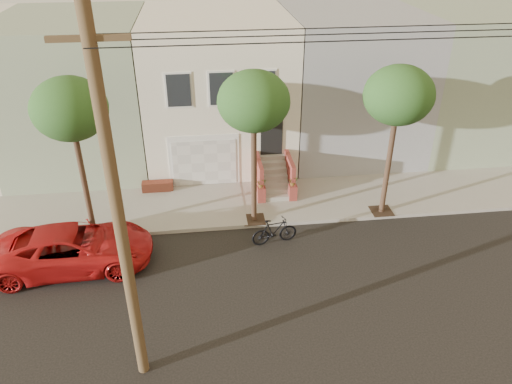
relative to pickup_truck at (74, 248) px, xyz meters
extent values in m
plane|color=black|center=(5.79, -1.88, -0.78)|extent=(90.00, 90.00, 0.00)
cube|color=gray|center=(5.79, 3.47, -0.70)|extent=(40.00, 3.70, 0.15)
cube|color=beige|center=(5.79, 9.32, 2.87)|extent=(7.00, 8.00, 7.00)
cube|color=gray|center=(-1.01, 9.32, 2.87)|extent=(6.50, 8.00, 7.00)
cube|color=gray|center=(12.59, 9.32, 2.87)|extent=(6.50, 8.00, 7.00)
cube|color=gray|center=(19.09, 9.32, 2.87)|extent=(6.50, 8.00, 7.00)
cube|color=silver|center=(4.89, 5.34, 0.62)|extent=(3.20, 0.12, 2.50)
cube|color=silver|center=(4.89, 5.28, 0.52)|extent=(2.90, 0.06, 2.20)
cube|color=gray|center=(4.89, 3.47, -0.62)|extent=(3.20, 3.70, 0.02)
cube|color=brown|center=(2.69, 5.02, -0.41)|extent=(1.40, 0.45, 0.44)
cube|color=black|center=(7.99, 5.29, 1.77)|extent=(1.00, 0.06, 2.00)
cube|color=#3F4751|center=(3.99, 5.29, 3.97)|extent=(1.00, 0.06, 1.40)
cube|color=silver|center=(3.99, 5.31, 3.97)|extent=(1.15, 0.05, 1.55)
cube|color=#3F4751|center=(5.79, 5.29, 3.97)|extent=(1.00, 0.06, 1.40)
cube|color=silver|center=(5.79, 5.31, 3.97)|extent=(1.15, 0.05, 1.55)
cube|color=#3F4751|center=(7.59, 5.29, 3.97)|extent=(1.00, 0.06, 1.40)
cube|color=silver|center=(7.59, 5.31, 3.97)|extent=(1.15, 0.05, 1.55)
cube|color=gray|center=(7.99, 3.50, -0.53)|extent=(1.20, 0.28, 0.20)
cube|color=gray|center=(7.99, 3.78, -0.33)|extent=(1.20, 0.28, 0.20)
cube|color=gray|center=(7.99, 4.06, -0.13)|extent=(1.20, 0.28, 0.20)
cube|color=gray|center=(7.99, 4.34, 0.07)|extent=(1.20, 0.28, 0.20)
cube|color=gray|center=(7.99, 4.62, 0.27)|extent=(1.20, 0.28, 0.20)
cube|color=gray|center=(7.99, 4.90, 0.47)|extent=(1.20, 0.28, 0.20)
cube|color=gray|center=(7.99, 5.18, 0.67)|extent=(1.20, 0.28, 0.20)
cube|color=maroon|center=(7.29, 4.34, 0.17)|extent=(0.18, 1.96, 1.60)
cube|color=maroon|center=(8.69, 4.34, 0.17)|extent=(0.18, 1.96, 1.60)
cube|color=maroon|center=(7.29, 3.46, -0.28)|extent=(0.35, 0.35, 0.70)
imported|color=#21491A|center=(7.29, 3.46, 0.30)|extent=(0.40, 0.35, 0.45)
cube|color=maroon|center=(8.69, 3.46, -0.28)|extent=(0.35, 0.35, 0.70)
imported|color=#21491A|center=(8.69, 3.46, 0.30)|extent=(0.41, 0.35, 0.45)
cube|color=#2D2116|center=(0.29, 2.02, -0.62)|extent=(0.90, 0.90, 0.02)
cylinder|color=#3A281A|center=(0.29, 2.02, 1.47)|extent=(0.22, 0.22, 4.20)
ellipsoid|color=#21491A|center=(0.29, 2.02, 4.52)|extent=(2.70, 2.57, 2.29)
cube|color=#2D2116|center=(6.79, 2.02, -0.62)|extent=(0.90, 0.90, 0.02)
cylinder|color=#3A281A|center=(6.79, 2.02, 1.47)|extent=(0.22, 0.22, 4.20)
ellipsoid|color=#21491A|center=(6.79, 2.02, 4.52)|extent=(2.70, 2.57, 2.29)
cube|color=#2D2116|center=(12.29, 2.02, -0.62)|extent=(0.90, 0.90, 0.02)
cylinder|color=#3A281A|center=(12.29, 2.02, 1.47)|extent=(0.22, 0.22, 4.20)
ellipsoid|color=#21491A|center=(12.29, 2.02, 4.52)|extent=(2.70, 2.57, 2.29)
cylinder|color=#483521|center=(2.79, -5.08, 4.22)|extent=(0.30, 0.30, 10.00)
cube|color=#483521|center=(2.79, -5.08, 8.42)|extent=(1.60, 0.12, 0.12)
imported|color=red|center=(0.00, 0.00, 0.00)|extent=(5.71, 2.81, 1.56)
imported|color=black|center=(7.41, 0.51, -0.23)|extent=(1.89, 0.82, 1.10)
camera|label=1|loc=(4.80, -14.90, 10.51)|focal=34.25mm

